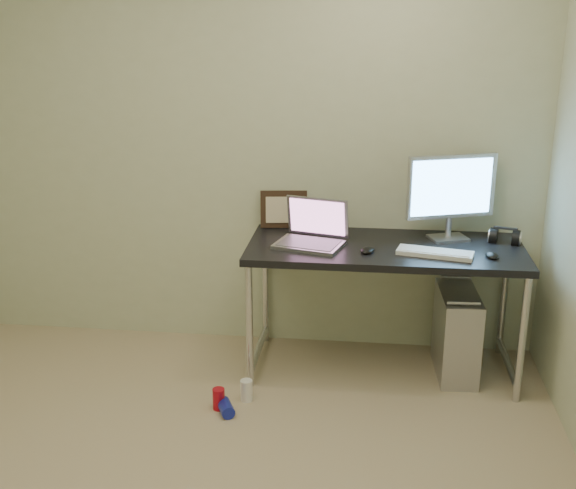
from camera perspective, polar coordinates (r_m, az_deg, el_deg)
The scene contains 16 objects.
wall_back at distance 4.28m, azimuth -3.50°, elevation 8.08°, with size 3.50×0.02×2.50m, color beige.
desk at distance 4.03m, azimuth 7.66°, elevation -1.20°, with size 1.52×0.66×0.75m.
tower_computer at distance 4.22m, azimuth 13.15°, elevation -6.81°, with size 0.23×0.48×0.52m.
cable_a at distance 4.41m, azimuth 12.28°, elevation -3.46°, with size 0.01×0.01×0.70m, color black.
cable_b at distance 4.41m, azimuth 13.45°, elevation -3.83°, with size 0.01×0.01×0.72m, color black.
can_red at distance 3.86m, azimuth -5.49°, elevation -12.05°, with size 0.06×0.06×0.12m, color #B40D1C.
can_white at distance 3.92m, azimuth -3.30°, elevation -11.44°, with size 0.07×0.07×0.12m, color white.
can_blue at distance 3.82m, azimuth -4.94°, elevation -12.73°, with size 0.07×0.07×0.13m, color #1823A2.
laptop at distance 3.99m, azimuth 1.93°, elevation 0.86°, with size 0.42×0.37×0.25m.
monitor at distance 4.12m, azimuth 12.78°, elevation 4.19°, with size 0.50×0.22×0.48m.
keyboard at distance 3.89m, azimuth 11.54°, elevation -0.66°, with size 0.40×0.13×0.02m, color white.
mouse_right at distance 3.93m, azimuth 15.83°, elevation -0.74°, with size 0.06×0.10×0.03m, color black.
mouse_left at distance 3.88m, azimuth 6.31°, elevation -0.34°, with size 0.07×0.11×0.04m, color black.
headphones at distance 4.20m, azimuth 16.76°, elevation 0.54°, with size 0.19×0.11×0.11m.
picture_frame at distance 4.29m, azimuth -0.34°, elevation 2.81°, with size 0.28×0.03×0.22m, color black.
webcam at distance 4.24m, azimuth 1.71°, elevation 2.42°, with size 0.05×0.04×0.13m.
Camera 1 is at (0.75, -2.40, 1.98)m, focal length 45.00 mm.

